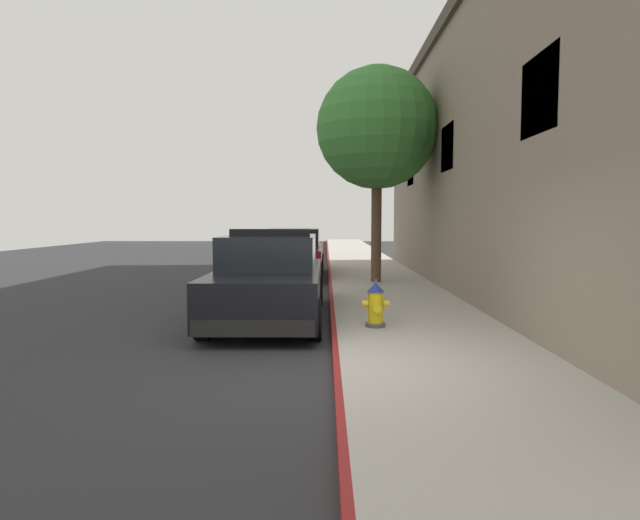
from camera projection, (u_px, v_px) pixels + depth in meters
The scene contains 8 objects.
ground_plane at pixel (180, 284), 16.56m from camera, with size 29.16×60.00×0.20m, color #2B2B2D.
sidewalk_pavement at pixel (376, 278), 16.49m from camera, with size 2.73×60.00×0.15m, color #ADA89E.
curb_painted_edge at pixel (330, 278), 16.50m from camera, with size 0.08×60.00×0.15m, color maroon.
storefront_building at pixel (569, 153), 12.93m from camera, with size 6.09×20.15×6.85m.
police_cruiser at pixel (270, 280), 10.03m from camera, with size 1.94×4.84×1.68m.
parked_car_silver_ahead at pixel (294, 254), 17.71m from camera, with size 1.94×4.84×1.56m.
fire_hydrant at pixel (376, 305), 8.61m from camera, with size 0.44×0.40×0.76m.
street_tree at pixel (377, 129), 14.61m from camera, with size 3.28×3.28×5.81m.
Camera 1 is at (-0.18, -6.42, 1.86)m, focal length 30.42 mm.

